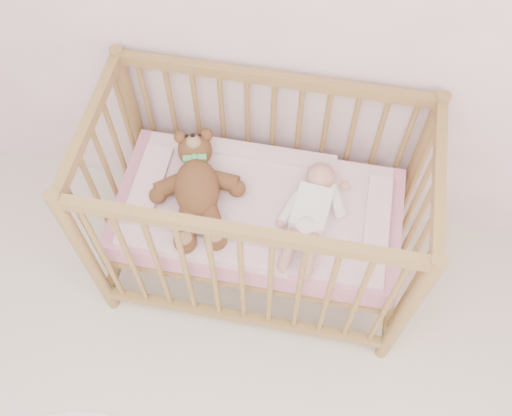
# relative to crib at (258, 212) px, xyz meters

# --- Properties ---
(crib) EXTENTS (1.36, 0.76, 1.00)m
(crib) POSITION_rel_crib_xyz_m (0.00, 0.00, 0.00)
(crib) COLOR #9C7742
(crib) RESTS_ON floor
(mattress) EXTENTS (1.22, 0.62, 0.13)m
(mattress) POSITION_rel_crib_xyz_m (0.00, 0.00, -0.01)
(mattress) COLOR pink
(mattress) RESTS_ON crib
(blanket) EXTENTS (1.10, 0.58, 0.06)m
(blanket) POSITION_rel_crib_xyz_m (0.00, 0.00, 0.06)
(blanket) COLOR #F6A9B6
(blanket) RESTS_ON mattress
(baby) EXTENTS (0.32, 0.58, 0.13)m
(baby) POSITION_rel_crib_xyz_m (0.22, -0.02, 0.14)
(baby) COLOR white
(baby) RESTS_ON blanket
(teddy_bear) EXTENTS (0.57, 0.69, 0.17)m
(teddy_bear) POSITION_rel_crib_xyz_m (-0.25, -0.02, 0.15)
(teddy_bear) COLOR brown
(teddy_bear) RESTS_ON blanket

